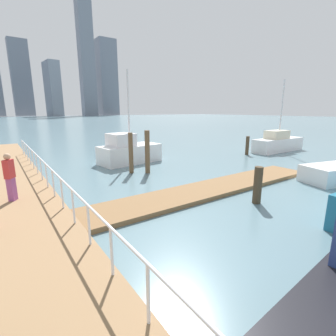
% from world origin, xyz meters
% --- Properties ---
extents(ground_plane, '(300.00, 300.00, 0.00)m').
position_xyz_m(ground_plane, '(0.00, 20.00, 0.00)').
color(ground_plane, slate).
extents(floating_dock, '(13.20, 2.00, 0.18)m').
position_xyz_m(floating_dock, '(3.10, 9.04, 0.09)').
color(floating_dock, olive).
rests_on(floating_dock, ground_plane).
extents(boardwalk_railing, '(0.06, 25.83, 1.08)m').
position_xyz_m(boardwalk_railing, '(-3.15, 9.72, 1.22)').
color(boardwalk_railing, white).
rests_on(boardwalk_railing, boardwalk).
extents(dock_piling_1, '(0.26, 0.26, 2.39)m').
position_xyz_m(dock_piling_1, '(1.68, 14.19, 1.20)').
color(dock_piling_1, brown).
rests_on(dock_piling_1, ground_plane).
extents(dock_piling_2, '(0.33, 0.33, 1.50)m').
position_xyz_m(dock_piling_2, '(3.58, 6.85, 0.75)').
color(dock_piling_2, '#473826').
rests_on(dock_piling_2, ground_plane).
extents(dock_piling_3, '(0.29, 0.29, 2.52)m').
position_xyz_m(dock_piling_3, '(2.47, 13.62, 1.26)').
color(dock_piling_3, brown).
rests_on(dock_piling_3, ground_plane).
extents(dock_piling_4, '(0.28, 0.28, 1.55)m').
position_xyz_m(dock_piling_4, '(12.40, 14.17, 0.77)').
color(dock_piling_4, '#473826').
rests_on(dock_piling_4, ground_plane).
extents(moored_boat_0, '(4.51, 2.50, 6.29)m').
position_xyz_m(moored_boat_0, '(2.84, 16.90, 0.82)').
color(moored_boat_0, white).
rests_on(moored_boat_0, ground_plane).
extents(moored_boat_1, '(5.62, 1.64, 6.22)m').
position_xyz_m(moored_boat_1, '(16.16, 13.74, 0.76)').
color(moored_boat_1, white).
rests_on(moored_boat_1, ground_plane).
extents(pedestrian_2, '(0.39, 0.42, 1.77)m').
position_xyz_m(pedestrian_2, '(-4.50, 11.58, 1.32)').
color(pedestrian_2, '#994C8C').
rests_on(pedestrian_2, boardwalk).
extents(skyline_tower_3, '(10.90, 6.51, 44.59)m').
position_xyz_m(skyline_tower_3, '(13.06, 182.88, 22.30)').
color(skyline_tower_3, slate).
rests_on(skyline_tower_3, ground_plane).
extents(skyline_tower_4, '(7.36, 14.29, 30.76)m').
position_xyz_m(skyline_tower_4, '(26.80, 164.05, 15.38)').
color(skyline_tower_4, gray).
rests_on(skyline_tower_4, ground_plane).
extents(skyline_tower_5, '(8.73, 9.68, 69.46)m').
position_xyz_m(skyline_tower_5, '(47.72, 164.08, 34.73)').
color(skyline_tower_5, slate).
rests_on(skyline_tower_5, ground_plane).
extents(skyline_tower_6, '(12.50, 12.66, 51.00)m').
position_xyz_m(skyline_tower_6, '(66.05, 178.97, 25.50)').
color(skyline_tower_6, slate).
rests_on(skyline_tower_6, ground_plane).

